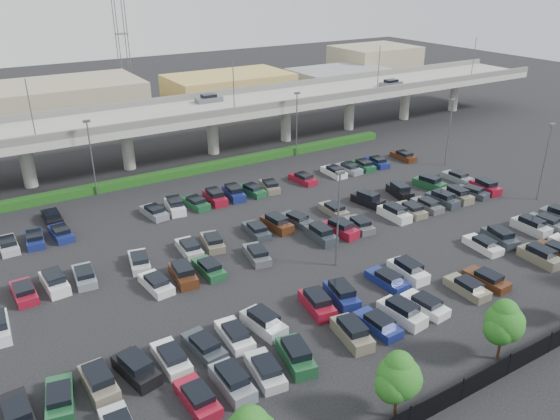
# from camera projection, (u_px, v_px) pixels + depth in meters

# --- Properties ---
(ground) EXTENTS (280.00, 280.00, 0.00)m
(ground) POSITION_uv_depth(u_px,v_px,m) (294.00, 235.00, 62.37)
(ground) COLOR black
(overpass) EXTENTS (150.00, 13.00, 15.80)m
(overpass) POSITION_uv_depth(u_px,v_px,m) (181.00, 116.00, 84.29)
(overpass) COLOR #999891
(overpass) RESTS_ON ground
(hedge) EXTENTS (66.00, 1.60, 1.10)m
(hedge) POSITION_uv_depth(u_px,v_px,m) (203.00, 168.00, 81.59)
(hedge) COLOR #143F12
(hedge) RESTS_ON ground
(fence) EXTENTS (70.00, 0.10, 2.00)m
(fence) POSITION_uv_depth(u_px,v_px,m) (499.00, 371.00, 40.20)
(fence) COLOR black
(fence) RESTS_ON ground
(tree_row) EXTENTS (65.07, 3.66, 5.94)m
(tree_row) POSITION_uv_depth(u_px,v_px,m) (495.00, 328.00, 40.64)
(tree_row) COLOR #332316
(tree_row) RESTS_ON ground
(parked_cars) EXTENTS (62.98, 41.67, 1.67)m
(parked_cars) POSITION_uv_depth(u_px,v_px,m) (309.00, 244.00, 59.00)
(parked_cars) COLOR #2F363C
(parked_cars) RESTS_ON ground
(light_poles) EXTENTS (66.90, 48.38, 10.30)m
(light_poles) POSITION_uv_depth(u_px,v_px,m) (253.00, 186.00, 59.41)
(light_poles) COLOR #55555B
(light_poles) RESTS_ON ground
(distant_buildings) EXTENTS (138.00, 24.00, 9.00)m
(distant_buildings) POSITION_uv_depth(u_px,v_px,m) (184.00, 93.00, 114.82)
(distant_buildings) COLOR slate
(distant_buildings) RESTS_ON ground
(comm_tower) EXTENTS (2.40, 2.40, 30.00)m
(comm_tower) POSITION_uv_depth(u_px,v_px,m) (121.00, 31.00, 115.44)
(comm_tower) COLOR #55555B
(comm_tower) RESTS_ON ground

